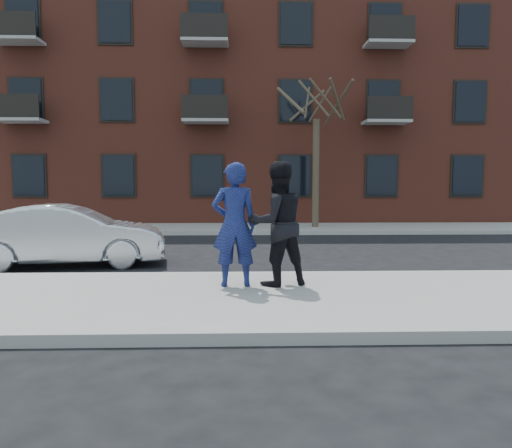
{
  "coord_description": "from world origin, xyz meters",
  "views": [
    {
      "loc": [
        1.64,
        -6.89,
        1.76
      ],
      "look_at": [
        1.85,
        0.4,
        1.15
      ],
      "focal_mm": 32.0,
      "sensor_mm": 36.0,
      "label": 1
    }
  ],
  "objects_px": {
    "street_tree": "(317,88)",
    "man_peacoat": "(277,224)",
    "silver_sedan": "(69,236)",
    "man_hoodie": "(234,225)"
  },
  "relations": [
    {
      "from": "man_hoodie",
      "to": "man_peacoat",
      "type": "distance_m",
      "value": 0.7
    },
    {
      "from": "street_tree",
      "to": "man_hoodie",
      "type": "height_order",
      "value": "street_tree"
    },
    {
      "from": "man_peacoat",
      "to": "street_tree",
      "type": "bearing_deg",
      "value": -122.18
    },
    {
      "from": "silver_sedan",
      "to": "man_hoodie",
      "type": "relative_size",
      "value": 2.07
    },
    {
      "from": "man_peacoat",
      "to": "silver_sedan",
      "type": "bearing_deg",
      "value": -51.43
    },
    {
      "from": "silver_sedan",
      "to": "man_peacoat",
      "type": "xyz_separation_m",
      "value": [
        4.37,
        -2.69,
        0.48
      ]
    },
    {
      "from": "man_hoodie",
      "to": "man_peacoat",
      "type": "xyz_separation_m",
      "value": [
        0.69,
        0.07,
        0.01
      ]
    },
    {
      "from": "street_tree",
      "to": "man_peacoat",
      "type": "height_order",
      "value": "street_tree"
    },
    {
      "from": "street_tree",
      "to": "silver_sedan",
      "type": "height_order",
      "value": "street_tree"
    },
    {
      "from": "street_tree",
      "to": "man_peacoat",
      "type": "relative_size",
      "value": 3.39
    }
  ]
}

